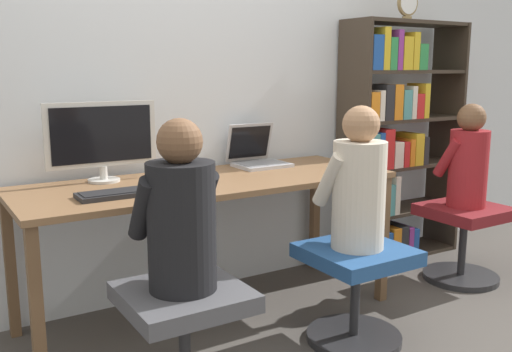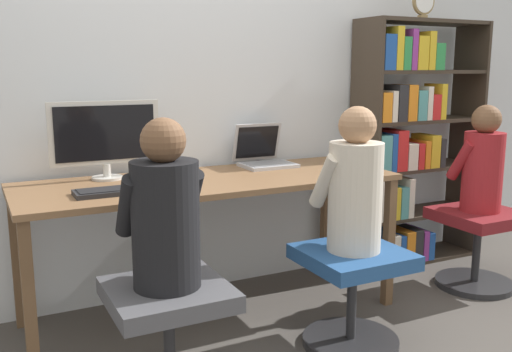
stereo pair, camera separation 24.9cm
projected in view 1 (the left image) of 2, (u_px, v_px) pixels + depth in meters
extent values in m
plane|color=#4C4742|center=(245.00, 342.00, 2.82)|extent=(14.00, 14.00, 0.00)
cube|color=silver|center=(173.00, 74.00, 3.23)|extent=(10.00, 0.05, 2.60)
cube|color=brown|center=(209.00, 182.00, 2.98)|extent=(1.98, 0.72, 0.03)
cube|color=brown|center=(37.00, 313.00, 2.29)|extent=(0.05, 0.05, 0.73)
cube|color=brown|center=(383.00, 239.00, 3.27)|extent=(0.05, 0.05, 0.73)
cube|color=brown|center=(10.00, 267.00, 2.82)|extent=(0.05, 0.05, 0.73)
cube|color=brown|center=(315.00, 215.00, 3.80)|extent=(0.05, 0.05, 0.73)
cylinder|color=beige|center=(104.00, 180.00, 2.91)|extent=(0.16, 0.16, 0.01)
cylinder|color=beige|center=(104.00, 173.00, 2.91)|extent=(0.04, 0.04, 0.07)
cube|color=beige|center=(102.00, 134.00, 2.87)|extent=(0.57, 0.02, 0.33)
cube|color=black|center=(102.00, 134.00, 2.86)|extent=(0.51, 0.01, 0.28)
cube|color=#B7B7BC|center=(262.00, 165.00, 3.35)|extent=(0.30, 0.23, 0.02)
cube|color=gray|center=(262.00, 163.00, 3.35)|extent=(0.27, 0.18, 0.00)
cube|color=#B7B7BC|center=(249.00, 142.00, 3.45)|extent=(0.30, 0.07, 0.23)
cube|color=black|center=(250.00, 142.00, 3.45)|extent=(0.27, 0.06, 0.19)
cube|color=#232326|center=(123.00, 193.00, 2.59)|extent=(0.41, 0.15, 0.02)
cube|color=black|center=(122.00, 190.00, 2.59)|extent=(0.37, 0.12, 0.00)
ellipsoid|color=black|center=(178.00, 186.00, 2.72)|extent=(0.07, 0.11, 0.03)
cylinder|color=#262628|center=(185.00, 349.00, 2.28)|extent=(0.05, 0.05, 0.38)
cube|color=#4C4C51|center=(184.00, 297.00, 2.24)|extent=(0.47, 0.46, 0.07)
cylinder|color=#262628|center=(354.00, 337.00, 2.84)|extent=(0.47, 0.47, 0.04)
cylinder|color=#262628|center=(355.00, 298.00, 2.80)|extent=(0.05, 0.05, 0.38)
cube|color=#234C84|center=(357.00, 254.00, 2.75)|extent=(0.47, 0.46, 0.07)
cylinder|color=black|center=(182.00, 227.00, 2.19)|extent=(0.27, 0.27, 0.50)
sphere|color=brown|center=(180.00, 141.00, 2.13)|extent=(0.18, 0.18, 0.18)
cylinder|color=black|center=(143.00, 209.00, 2.17)|extent=(0.07, 0.21, 0.27)
cylinder|color=black|center=(203.00, 201.00, 2.30)|extent=(0.07, 0.21, 0.27)
cylinder|color=beige|center=(359.00, 195.00, 2.70)|extent=(0.25, 0.25, 0.52)
sphere|color=#A87A56|center=(361.00, 124.00, 2.64)|extent=(0.18, 0.18, 0.18)
cylinder|color=beige|center=(329.00, 180.00, 2.69)|extent=(0.07, 0.21, 0.28)
cylinder|color=beige|center=(367.00, 175.00, 2.81)|extent=(0.07, 0.21, 0.28)
cube|color=#382D23|center=(352.00, 147.00, 3.76)|extent=(0.02, 0.31, 1.64)
cube|color=#382D23|center=(445.00, 138.00, 4.23)|extent=(0.02, 0.31, 1.64)
cube|color=#382D23|center=(396.00, 253.00, 4.15)|extent=(0.89, 0.30, 0.02)
cube|color=#382D23|center=(398.00, 209.00, 4.08)|extent=(0.89, 0.30, 0.02)
cube|color=#382D23|center=(400.00, 165.00, 4.02)|extent=(0.89, 0.30, 0.02)
cube|color=#382D23|center=(403.00, 119.00, 3.96)|extent=(0.89, 0.30, 0.02)
cube|color=#382D23|center=(405.00, 72.00, 3.90)|extent=(0.89, 0.30, 0.02)
cube|color=#382D23|center=(407.00, 23.00, 3.84)|extent=(0.89, 0.30, 0.02)
cube|color=teal|center=(361.00, 251.00, 3.87)|extent=(0.08, 0.18, 0.17)
cube|color=#1E4C9E|center=(367.00, 242.00, 3.92)|extent=(0.05, 0.23, 0.27)
cube|color=silver|center=(372.00, 244.00, 3.97)|extent=(0.05, 0.25, 0.21)
cube|color=#1E4C9E|center=(381.00, 244.00, 3.97)|extent=(0.04, 0.19, 0.20)
cube|color=orange|center=(386.00, 241.00, 4.02)|extent=(0.07, 0.23, 0.22)
cube|color=#262628|center=(395.00, 239.00, 4.04)|extent=(0.07, 0.20, 0.22)
cube|color=#8C338C|center=(399.00, 238.00, 4.10)|extent=(0.04, 0.24, 0.21)
cube|color=#1E4C9E|center=(404.00, 238.00, 4.13)|extent=(0.05, 0.25, 0.19)
cube|color=silver|center=(362.00, 198.00, 3.81)|extent=(0.07, 0.19, 0.27)
cube|color=#262628|center=(367.00, 202.00, 3.86)|extent=(0.05, 0.22, 0.19)
cube|color=gold|center=(374.00, 199.00, 3.88)|extent=(0.05, 0.22, 0.22)
cube|color=teal|center=(382.00, 198.00, 3.91)|extent=(0.06, 0.19, 0.21)
cube|color=silver|center=(387.00, 193.00, 3.94)|extent=(0.05, 0.22, 0.26)
cube|color=teal|center=(362.00, 151.00, 3.77)|extent=(0.09, 0.24, 0.24)
cube|color=#1E4C9E|center=(372.00, 150.00, 3.79)|extent=(0.04, 0.20, 0.25)
cube|color=red|center=(378.00, 148.00, 3.84)|extent=(0.09, 0.23, 0.26)
cube|color=silver|center=(389.00, 154.00, 3.88)|extent=(0.08, 0.21, 0.17)
cube|color=red|center=(394.00, 153.00, 3.94)|extent=(0.05, 0.25, 0.17)
cube|color=orange|center=(401.00, 151.00, 3.95)|extent=(0.04, 0.22, 0.19)
cube|color=gold|center=(409.00, 148.00, 3.98)|extent=(0.08, 0.21, 0.22)
cube|color=#262628|center=(417.00, 150.00, 4.00)|extent=(0.05, 0.18, 0.19)
cube|color=orange|center=(364.00, 106.00, 3.70)|extent=(0.07, 0.22, 0.19)
cube|color=silver|center=(373.00, 105.00, 3.72)|extent=(0.04, 0.18, 0.20)
cube|color=#262628|center=(381.00, 102.00, 3.75)|extent=(0.07, 0.18, 0.23)
cube|color=orange|center=(388.00, 102.00, 3.81)|extent=(0.07, 0.22, 0.23)
cube|color=teal|center=(397.00, 104.00, 3.85)|extent=(0.07, 0.20, 0.19)
cube|color=silver|center=(404.00, 102.00, 3.87)|extent=(0.04, 0.19, 0.22)
cube|color=red|center=(407.00, 105.00, 3.93)|extent=(0.07, 0.25, 0.17)
cube|color=gold|center=(418.00, 100.00, 3.93)|extent=(0.05, 0.17, 0.23)
cube|color=#1E4C9E|center=(365.00, 53.00, 3.66)|extent=(0.09, 0.25, 0.22)
cube|color=gold|center=(373.00, 49.00, 3.70)|extent=(0.05, 0.26, 0.27)
cube|color=#2D8C47|center=(382.00, 54.00, 3.72)|extent=(0.06, 0.22, 0.21)
cube|color=#8C338C|center=(389.00, 50.00, 3.74)|extent=(0.04, 0.22, 0.25)
cube|color=gold|center=(398.00, 54.00, 3.77)|extent=(0.08, 0.20, 0.21)
cube|color=gold|center=(404.00, 51.00, 3.83)|extent=(0.05, 0.24, 0.24)
cube|color=#2D8C47|center=(414.00, 57.00, 3.84)|extent=(0.08, 0.17, 0.17)
cube|color=olive|center=(407.00, 18.00, 3.71)|extent=(0.06, 0.03, 0.02)
cylinder|color=olive|center=(408.00, 3.00, 3.69)|extent=(0.17, 0.02, 0.17)
cylinder|color=white|center=(409.00, 3.00, 3.68)|extent=(0.14, 0.00, 0.14)
cylinder|color=#262628|center=(460.00, 276.00, 3.65)|extent=(0.47, 0.47, 0.04)
cylinder|color=#262628|center=(463.00, 246.00, 3.61)|extent=(0.05, 0.05, 0.38)
cube|color=maroon|center=(465.00, 211.00, 3.57)|extent=(0.47, 0.46, 0.07)
cylinder|color=maroon|center=(468.00, 169.00, 3.52)|extent=(0.23, 0.23, 0.48)
sphere|color=brown|center=(472.00, 118.00, 3.46)|extent=(0.17, 0.17, 0.17)
cylinder|color=maroon|center=(448.00, 158.00, 3.51)|extent=(0.07, 0.19, 0.26)
cylinder|color=maroon|center=(471.00, 155.00, 3.62)|extent=(0.07, 0.19, 0.26)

